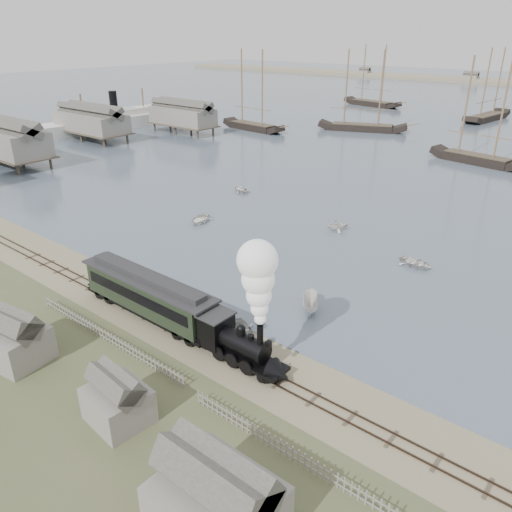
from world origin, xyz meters
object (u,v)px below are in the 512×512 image
Objects in this scene: locomotive at (252,316)px; passenger_coach at (148,294)px; beached_dinghy at (240,333)px; steamship at (114,110)px.

passenger_coach is at bearing 180.00° from locomotive.
beached_dinghy is at bearing 17.12° from passenger_coach.
passenger_coach is 9.29m from beached_dinghy.
locomotive reaches higher than beached_dinghy.
steamship reaches higher than beached_dinghy.
steamship is (-94.28, 56.52, 0.13)m from locomotive.
locomotive is 0.23× the size of steamship.
locomotive is 12.47m from passenger_coach.
passenger_coach is 99.65m from steamship.
locomotive is 6.20m from beached_dinghy.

